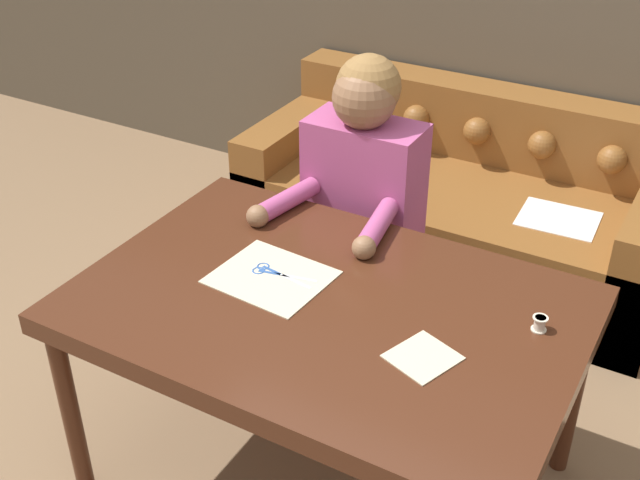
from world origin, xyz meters
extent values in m
cube|color=#472314|center=(-0.08, 0.08, 0.72)|extent=(1.51, 1.02, 0.07)
cylinder|color=#472314|center=(-0.77, -0.37, 0.34)|extent=(0.06, 0.06, 0.68)
cylinder|color=#472314|center=(-0.77, 0.53, 0.34)|extent=(0.06, 0.06, 0.68)
cylinder|color=#472314|center=(0.62, 0.53, 0.34)|extent=(0.06, 0.06, 0.68)
cube|color=brown|center=(-0.22, 1.59, 0.22)|extent=(1.97, 0.90, 0.44)
cube|color=brown|center=(-0.22, 1.93, 0.62)|extent=(1.97, 0.22, 0.36)
cube|color=brown|center=(-1.10, 1.59, 0.30)|extent=(0.20, 0.90, 0.60)
sphere|color=brown|center=(-0.85, 1.80, 0.62)|extent=(0.13, 0.13, 0.13)
sphere|color=brown|center=(-0.53, 1.80, 0.62)|extent=(0.13, 0.13, 0.13)
sphere|color=brown|center=(-0.22, 1.80, 0.62)|extent=(0.13, 0.13, 0.13)
sphere|color=brown|center=(0.10, 1.80, 0.62)|extent=(0.13, 0.13, 0.13)
sphere|color=brown|center=(0.41, 1.80, 0.62)|extent=(0.13, 0.13, 0.13)
cube|color=white|center=(0.29, 1.48, 0.44)|extent=(0.34, 0.29, 0.00)
cylinder|color=#33281E|center=(-0.30, 0.76, 0.24)|extent=(0.28, 0.28, 0.47)
cube|color=#B24C84|center=(-0.30, 0.76, 0.75)|extent=(0.43, 0.22, 0.56)
sphere|color=#896042|center=(-0.30, 0.74, 1.14)|extent=(0.23, 0.23, 0.23)
sphere|color=olive|center=(-0.30, 0.77, 1.16)|extent=(0.23, 0.23, 0.23)
cylinder|color=#B24C84|center=(-0.48, 0.50, 0.79)|extent=(0.12, 0.30, 0.07)
sphere|color=#896042|center=(-0.51, 0.36, 0.79)|extent=(0.08, 0.08, 0.08)
cylinder|color=#B24C84|center=(-0.12, 0.50, 0.79)|extent=(0.12, 0.30, 0.07)
sphere|color=#896042|center=(-0.09, 0.36, 0.79)|extent=(0.08, 0.08, 0.08)
cube|color=beige|center=(-0.29, 0.10, 0.76)|extent=(0.37, 0.32, 0.00)
cube|color=beige|center=(0.28, -0.02, 0.76)|extent=(0.21, 0.22, 0.00)
cube|color=silver|center=(-0.21, 0.14, 0.76)|extent=(0.12, 0.04, 0.00)
cube|color=#2D569E|center=(-0.30, 0.12, 0.76)|extent=(0.08, 0.03, 0.00)
torus|color=#2D569E|center=(-0.34, 0.11, 0.76)|extent=(0.04, 0.04, 0.01)
cube|color=silver|center=(-0.21, 0.12, 0.76)|extent=(0.12, 0.03, 0.00)
cube|color=#2D569E|center=(-0.30, 0.13, 0.76)|extent=(0.08, 0.02, 0.00)
torus|color=#2D569E|center=(-0.34, 0.14, 0.76)|extent=(0.04, 0.04, 0.01)
cylinder|color=silver|center=(-0.27, 0.13, 0.76)|extent=(0.01, 0.01, 0.01)
cylinder|color=beige|center=(0.52, 0.26, 0.78)|extent=(0.03, 0.03, 0.04)
cylinder|color=beige|center=(0.52, 0.26, 0.80)|extent=(0.04, 0.04, 0.00)
cylinder|color=beige|center=(0.52, 0.26, 0.76)|extent=(0.04, 0.04, 0.00)
camera|label=1|loc=(0.87, -1.63, 2.18)|focal=45.00mm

